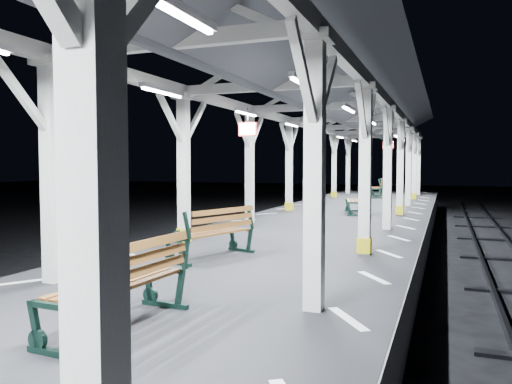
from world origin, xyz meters
The scene contains 10 objects.
ground centered at (0.00, 0.00, 0.00)m, with size 120.00×120.00×0.00m, color black.
platform centered at (0.00, 0.00, 0.50)m, with size 6.00×50.00×1.00m, color black.
hazard_stripes_left centered at (-2.45, 0.00, 1.00)m, with size 1.00×48.00×0.01m, color silver.
hazard_stripes_right centered at (2.45, 0.00, 1.00)m, with size 1.00×48.00×0.01m, color silver.
track_left centered at (-5.00, 0.00, 0.08)m, with size 2.20×60.00×0.16m.
canopy centered at (0.00, -0.02, 4.56)m, with size 5.40×49.00×4.65m.
bench_near centered at (0.30, -3.41, 1.52)m, with size 0.78×1.85×0.98m.
bench_mid centered at (-0.54, 0.57, 1.51)m, with size 1.16×1.89×0.96m.
bench_far centered at (0.57, 9.95, 1.50)m, with size 1.02×1.84×0.94m.
bench_extra centered at (0.12, 19.19, 1.54)m, with size 0.83×1.92×1.02m.
Camera 1 is at (3.46, -7.81, 2.77)m, focal length 35.00 mm.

